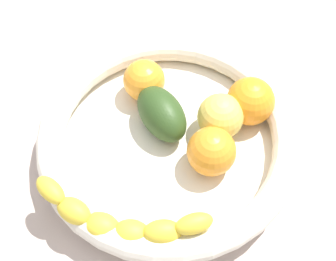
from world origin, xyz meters
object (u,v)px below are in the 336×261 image
object	(u,v)px
orange_mid_left	(144,80)
apple_yellow	(220,116)
avocado_dark	(159,114)
banana_draped_left	(118,222)
orange_front	(211,151)
orange_mid_right	(250,101)
fruit_bowl	(168,139)

from	to	relation	value
orange_mid_left	apple_yellow	world-z (taller)	apple_yellow
avocado_dark	apple_yellow	bearing A→B (deg)	-110.75
banana_draped_left	orange_front	world-z (taller)	orange_front
banana_draped_left	avocado_dark	bearing A→B (deg)	-33.34
apple_yellow	orange_mid_left	bearing A→B (deg)	41.71
orange_mid_right	banana_draped_left	bearing A→B (deg)	118.51
banana_draped_left	orange_mid_right	xyz separation A→B (cm)	(11.75, -21.64, 0.26)
orange_mid_right	orange_front	bearing A→B (deg)	127.19
orange_mid_left	orange_mid_right	xyz separation A→B (cm)	(-8.14, -12.99, 0.33)
orange_front	fruit_bowl	bearing A→B (deg)	41.90
orange_mid_left	fruit_bowl	bearing A→B (deg)	-175.23
avocado_dark	orange_mid_left	bearing A→B (deg)	3.12
avocado_dark	banana_draped_left	bearing A→B (deg)	146.66
avocado_dark	apple_yellow	distance (cm)	8.42
fruit_bowl	orange_mid_left	bearing A→B (deg)	4.77
orange_mid_right	avocado_dark	distance (cm)	12.80
orange_mid_left	avocado_dark	distance (cm)	6.24
orange_front	orange_mid_left	size ratio (longest dim) A/B	1.07
fruit_bowl	orange_mid_left	xyz separation A→B (cm)	(9.23, 0.77, 2.21)
orange_front	orange_mid_right	bearing A→B (deg)	-52.81
banana_draped_left	apple_yellow	distance (cm)	19.96
orange_mid_left	banana_draped_left	bearing A→B (deg)	156.49
avocado_dark	fruit_bowl	bearing A→B (deg)	-171.83
orange_front	avocado_dark	size ratio (longest dim) A/B	0.69
apple_yellow	banana_draped_left	bearing A→B (deg)	122.37
avocado_dark	apple_yellow	world-z (taller)	apple_yellow
orange_front	avocado_dark	world-z (taller)	orange_front
banana_draped_left	orange_mid_right	world-z (taller)	orange_mid_right
orange_front	orange_mid_left	bearing A→B (deg)	20.02
orange_mid_right	apple_yellow	xyz separation A→B (cm)	(-1.07, 4.78, -0.19)
banana_draped_left	fruit_bowl	bearing A→B (deg)	-41.47
orange_front	apple_yellow	bearing A→B (deg)	-32.13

